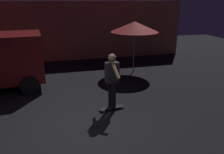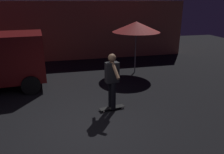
# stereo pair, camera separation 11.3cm
# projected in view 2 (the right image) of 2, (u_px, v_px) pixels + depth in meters

# --- Properties ---
(ground_plane) EXTENTS (28.00, 28.00, 0.00)m
(ground_plane) POSITION_uv_depth(u_px,v_px,m) (78.00, 131.00, 5.67)
(ground_plane) COLOR black
(low_building) EXTENTS (11.73, 3.93, 3.15)m
(low_building) POSITION_uv_depth(u_px,v_px,m) (80.00, 27.00, 13.88)
(low_building) COLOR #B76B4C
(low_building) RESTS_ON ground_plane
(patio_umbrella) EXTENTS (2.10, 2.10, 2.30)m
(patio_umbrella) POSITION_uv_depth(u_px,v_px,m) (136.00, 27.00, 9.67)
(patio_umbrella) COLOR slate
(patio_umbrella) RESTS_ON ground_plane
(skateboard_ridden) EXTENTS (0.80, 0.32, 0.07)m
(skateboard_ridden) POSITION_uv_depth(u_px,v_px,m) (112.00, 108.00, 6.78)
(skateboard_ridden) COLOR black
(skateboard_ridden) RESTS_ON ground_plane
(skater) EXTENTS (0.41, 0.98, 1.67)m
(skater) POSITION_uv_depth(u_px,v_px,m) (112.00, 77.00, 6.46)
(skater) COLOR black
(skater) RESTS_ON skateboard_ridden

